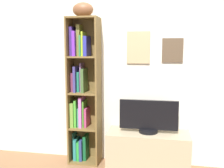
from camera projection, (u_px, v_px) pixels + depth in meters
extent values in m
cube|color=silver|center=(144.00, 69.00, 3.18)|extent=(4.80, 0.06, 2.40)
cube|color=tan|center=(138.00, 47.00, 3.12)|extent=(0.28, 0.02, 0.39)
cube|color=#9B9BBF|center=(138.00, 47.00, 3.11)|extent=(0.23, 0.01, 0.34)
cube|color=brown|center=(173.00, 50.00, 3.05)|extent=(0.25, 0.02, 0.28)
cube|color=#CCBD88|center=(173.00, 50.00, 3.04)|extent=(0.20, 0.01, 0.23)
cube|color=brown|center=(70.00, 92.00, 3.23)|extent=(0.02, 0.27, 1.82)
cube|color=brown|center=(98.00, 92.00, 3.16)|extent=(0.02, 0.27, 1.82)
cube|color=brown|center=(87.00, 90.00, 3.32)|extent=(0.38, 0.01, 1.82)
cube|color=brown|center=(85.00, 161.00, 3.32)|extent=(0.34, 0.26, 0.02)
cube|color=brown|center=(85.00, 127.00, 3.26)|extent=(0.34, 0.26, 0.02)
cube|color=brown|center=(84.00, 93.00, 3.19)|extent=(0.34, 0.26, 0.02)
cube|color=brown|center=(84.00, 57.00, 3.13)|extent=(0.34, 0.26, 0.02)
cube|color=brown|center=(83.00, 18.00, 3.07)|extent=(0.34, 0.26, 0.02)
cube|color=#1B5041|center=(75.00, 145.00, 3.38)|extent=(0.02, 0.14, 0.35)
cube|color=teal|center=(77.00, 148.00, 3.35)|extent=(0.04, 0.19, 0.27)
cube|color=green|center=(80.00, 150.00, 3.34)|extent=(0.03, 0.19, 0.24)
cube|color=navy|center=(82.00, 149.00, 3.33)|extent=(0.04, 0.19, 0.27)
cube|color=#13592E|center=(86.00, 147.00, 3.34)|extent=(0.04, 0.17, 0.32)
cube|color=#749E41|center=(74.00, 114.00, 3.28)|extent=(0.04, 0.21, 0.31)
cube|color=green|center=(77.00, 113.00, 3.27)|extent=(0.03, 0.20, 0.34)
cube|color=#38875D|center=(80.00, 116.00, 3.29)|extent=(0.02, 0.18, 0.24)
cube|color=#B969BF|center=(82.00, 111.00, 3.26)|extent=(0.04, 0.21, 0.38)
cube|color=#48912B|center=(85.00, 113.00, 3.27)|extent=(0.02, 0.18, 0.33)
cube|color=#AA3B6C|center=(87.00, 117.00, 3.27)|extent=(0.03, 0.18, 0.24)
cube|color=#733451|center=(74.00, 82.00, 3.25)|extent=(0.04, 0.16, 0.24)
cube|color=#3D387F|center=(77.00, 79.00, 3.21)|extent=(0.03, 0.21, 0.32)
cube|color=#227D5F|center=(80.00, 82.00, 3.23)|extent=(0.03, 0.16, 0.25)
cube|color=slate|center=(82.00, 77.00, 3.22)|extent=(0.02, 0.16, 0.36)
cube|color=#3F5F2F|center=(84.00, 80.00, 3.20)|extent=(0.04, 0.21, 0.29)
cube|color=#3E2875|center=(73.00, 42.00, 3.17)|extent=(0.04, 0.18, 0.35)
cube|color=purple|center=(76.00, 44.00, 3.15)|extent=(0.04, 0.20, 0.30)
cube|color=olive|center=(80.00, 41.00, 3.17)|extent=(0.04, 0.15, 0.38)
cube|color=#2C7844|center=(82.00, 46.00, 3.14)|extent=(0.02, 0.21, 0.25)
cube|color=#A4C228|center=(84.00, 44.00, 3.14)|extent=(0.02, 0.20, 0.29)
cube|color=#2D309C|center=(87.00, 46.00, 3.13)|extent=(0.04, 0.21, 0.24)
ellipsoid|color=brown|center=(83.00, 10.00, 3.06)|extent=(0.26, 0.18, 0.17)
cube|color=tan|center=(148.00, 151.00, 3.07)|extent=(0.96, 0.42, 0.46)
cube|color=#7D7158|center=(147.00, 158.00, 2.87)|extent=(0.86, 0.01, 0.30)
cylinder|color=black|center=(148.00, 131.00, 3.03)|extent=(0.22, 0.22, 0.04)
cube|color=black|center=(149.00, 115.00, 3.01)|extent=(0.68, 0.04, 0.35)
cube|color=#4B7092|center=(148.00, 115.00, 3.00)|extent=(0.64, 0.01, 0.31)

